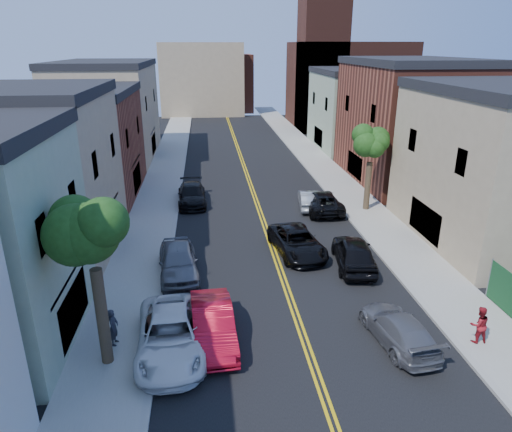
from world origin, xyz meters
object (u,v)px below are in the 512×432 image
object	(u,v)px
black_car_left	(192,194)
black_car_right	(354,253)
white_pickup	(171,335)
black_suv_lane	(297,242)
pedestrian_right	(479,325)
silver_car_right	(309,199)
red_sedan	(213,324)
grey_car_left	(178,261)
pedestrian_left	(113,327)
dark_car_right_far	(321,201)
grey_car_right	(398,329)

from	to	relation	value
black_car_left	black_car_right	world-z (taller)	black_car_right
white_pickup	black_car_left	distance (m)	18.51
black_suv_lane	pedestrian_right	bearing A→B (deg)	-67.13
silver_car_right	pedestrian_right	size ratio (longest dim) A/B	2.56
red_sedan	grey_car_left	world-z (taller)	grey_car_left
silver_car_right	pedestrian_left	bearing A→B (deg)	61.21
black_car_left	dark_car_right_far	size ratio (longest dim) A/B	0.97
white_pickup	black_car_right	xyz separation A→B (m)	(9.62, 6.60, 0.05)
grey_car_left	black_car_right	size ratio (longest dim) A/B	1.02
white_pickup	black_car_right	size ratio (longest dim) A/B	1.15
red_sedan	black_car_left	xyz separation A→B (m)	(-1.23, 17.93, -0.04)
white_pickup	dark_car_right_far	world-z (taller)	white_pickup
grey_car_left	black_suv_lane	xyz separation A→B (m)	(6.82, 2.04, -0.12)
white_pickup	black_suv_lane	size ratio (longest dim) A/B	1.07
black_car_left	pedestrian_right	distance (m)	22.82
white_pickup	pedestrian_right	size ratio (longest dim) A/B	3.51
grey_car_right	dark_car_right_far	size ratio (longest dim) A/B	0.85
grey_car_right	black_car_right	size ratio (longest dim) A/B	0.92
pedestrian_right	black_car_left	bearing A→B (deg)	-57.04
grey_car_right	grey_car_left	bearing A→B (deg)	-43.67
pedestrian_right	grey_car_right	bearing A→B (deg)	-7.81
red_sedan	black_suv_lane	world-z (taller)	red_sedan
black_car_right	silver_car_right	xyz separation A→B (m)	(-0.32, 9.94, -0.16)
black_suv_lane	dark_car_right_far	bearing A→B (deg)	57.92
silver_car_right	black_car_right	bearing A→B (deg)	99.10
grey_car_right	black_suv_lane	size ratio (longest dim) A/B	0.86
grey_car_right	dark_car_right_far	distance (m)	16.24
grey_car_right	black_car_right	world-z (taller)	black_car_right
red_sedan	black_car_right	distance (m)	9.95
red_sedan	pedestrian_left	bearing A→B (deg)	176.17
dark_car_right_far	black_car_left	bearing A→B (deg)	-15.55
black_car_left	pedestrian_right	xyz separation A→B (m)	(12.01, -19.41, 0.20)
dark_car_right_far	black_car_right	bearing A→B (deg)	87.34
black_car_left	silver_car_right	bearing A→B (deg)	-14.87
white_pickup	black_suv_lane	world-z (taller)	white_pickup
white_pickup	grey_car_right	world-z (taller)	white_pickup
grey_car_right	black_car_right	bearing A→B (deg)	-99.37
black_car_left	grey_car_right	distance (m)	20.86
grey_car_left	dark_car_right_far	distance (m)	13.65
white_pickup	black_car_right	distance (m)	11.67
black_car_left	black_car_right	size ratio (longest dim) A/B	1.05
grey_car_right	pedestrian_right	bearing A→B (deg)	164.26
black_car_left	pedestrian_right	bearing A→B (deg)	-60.58
black_car_left	dark_car_right_far	world-z (taller)	black_car_left
white_pickup	pedestrian_right	world-z (taller)	pedestrian_right
white_pickup	silver_car_right	bearing A→B (deg)	57.51
black_car_right	dark_car_right_far	bearing A→B (deg)	-85.15
grey_car_left	pedestrian_left	bearing A→B (deg)	-116.57
black_car_left	grey_car_right	size ratio (longest dim) A/B	1.14
grey_car_right	white_pickup	bearing A→B (deg)	-9.17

